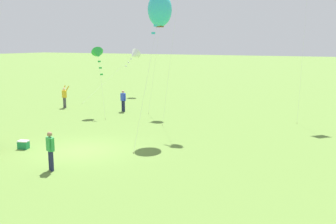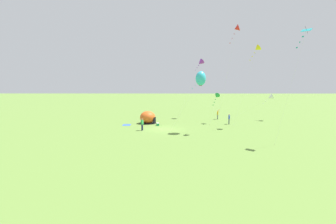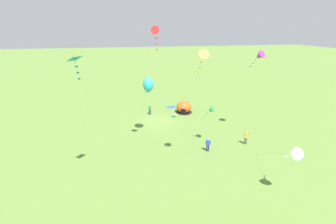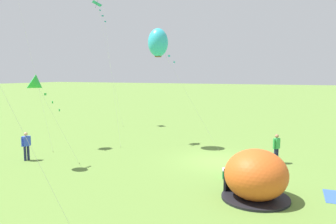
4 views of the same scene
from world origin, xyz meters
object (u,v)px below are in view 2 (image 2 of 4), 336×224
(kite_white, at_px, (270,97))
(kite_yellow, at_px, (257,49))
(kite_purple, at_px, (200,63))
(cooler_box, at_px, (158,124))
(kite_cyan, at_px, (201,79))
(kite_teal, at_px, (305,34))
(kite_green, at_px, (217,96))
(kite_red, at_px, (237,29))
(person_flying_kite, at_px, (218,114))
(popup_tent, at_px, (148,118))
(person_center_field, at_px, (229,118))
(person_far_back, at_px, (142,124))

(kite_white, distance_m, kite_yellow, 11.50)
(kite_purple, bearing_deg, cooler_box, -40.24)
(kite_cyan, relative_size, kite_yellow, 0.67)
(cooler_box, distance_m, kite_teal, 22.58)
(kite_white, bearing_deg, kite_cyan, -52.97)
(kite_green, bearing_deg, kite_red, 7.92)
(person_flying_kite, height_order, kite_yellow, kite_yellow)
(kite_white, distance_m, kite_cyan, 18.12)
(kite_red, relative_size, kite_yellow, 1.16)
(popup_tent, bearing_deg, kite_cyan, 48.09)
(kite_red, distance_m, kite_yellow, 5.90)
(person_center_field, bearing_deg, kite_teal, 16.87)
(popup_tent, distance_m, kite_purple, 15.54)
(cooler_box, relative_size, kite_teal, 0.05)
(popup_tent, xyz_separation_m, kite_red, (6.69, 12.59, 12.89))
(cooler_box, xyz_separation_m, kite_red, (4.43, 10.79, 13.67))
(kite_teal, height_order, kite_purple, kite_teal)
(person_flying_kite, xyz_separation_m, kite_red, (11.50, -0.26, 12.89))
(kite_cyan, relative_size, kite_teal, 0.67)
(person_center_field, distance_m, kite_white, 10.11)
(popup_tent, height_order, person_flying_kite, popup_tent)
(cooler_box, height_order, person_far_back, person_far_back)
(kite_red, height_order, kite_purple, kite_red)
(person_flying_kite, bearing_deg, kite_purple, -126.09)
(popup_tent, bearing_deg, cooler_box, 38.55)
(kite_green, bearing_deg, kite_purple, -164.45)
(popup_tent, bearing_deg, person_flying_kite, 110.51)
(person_flying_kite, distance_m, kite_purple, 10.57)
(popup_tent, distance_m, person_center_field, 13.61)
(cooler_box, bearing_deg, kite_teal, 53.95)
(kite_white, relative_size, kite_purple, 0.65)
(person_far_back, height_order, kite_teal, kite_teal)
(kite_yellow, bearing_deg, kite_white, 141.43)
(kite_yellow, bearing_deg, kite_teal, 4.19)
(kite_purple, bearing_deg, kite_white, 74.57)
(kite_green, height_order, kite_cyan, kite_cyan)
(kite_cyan, height_order, kite_yellow, kite_yellow)
(popup_tent, relative_size, kite_green, 0.54)
(kite_yellow, bearing_deg, cooler_box, -93.06)
(cooler_box, height_order, kite_cyan, kite_cyan)
(kite_teal, bearing_deg, kite_yellow, -175.81)
(kite_white, xyz_separation_m, kite_yellow, (6.73, -5.36, 7.64))
(person_far_back, xyz_separation_m, person_flying_kite, (-10.90, 13.05, 0.03))
(cooler_box, distance_m, kite_green, 11.05)
(kite_red, distance_m, kite_teal, 8.93)
(popup_tent, height_order, kite_teal, kite_teal)
(person_flying_kite, xyz_separation_m, kite_green, (4.59, -1.22, 3.61))
(person_center_field, height_order, person_far_back, same)
(person_flying_kite, bearing_deg, kite_red, -1.30)
(kite_red, bearing_deg, kite_white, 137.28)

